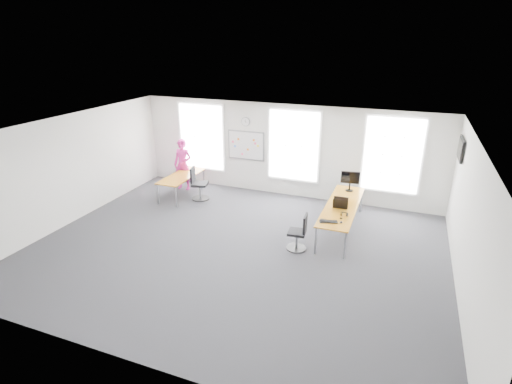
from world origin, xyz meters
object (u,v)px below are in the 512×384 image
at_px(desk_right, 342,207).
at_px(desk_left, 182,177).
at_px(chair_right, 299,234).
at_px(keyboard, 328,222).
at_px(monitor, 350,179).
at_px(chair_left, 198,185).
at_px(headphones, 344,214).
at_px(person, 183,165).

xyz_separation_m(desk_right, desk_left, (-5.34, 0.67, -0.06)).
distance_m(desk_right, chair_right, 1.63).
height_order(desk_right, desk_left, desk_right).
xyz_separation_m(keyboard, monitor, (0.14, 2.29, 0.35)).
distance_m(keyboard, monitor, 2.32).
xyz_separation_m(desk_left, chair_left, (0.63, -0.05, -0.18)).
bearing_deg(desk_left, keyboard, -19.36).
distance_m(desk_left, headphones, 5.67).
relative_size(desk_left, headphones, 10.60).
xyz_separation_m(person, monitor, (5.64, -0.14, 0.23)).
xyz_separation_m(desk_left, keyboard, (5.21, -1.83, 0.12)).
height_order(chair_right, person, person).
bearing_deg(person, chair_right, -31.74).
xyz_separation_m(desk_right, keyboard, (-0.13, -1.16, 0.06)).
bearing_deg(chair_right, keyboard, 105.09).
relative_size(desk_right, chair_left, 2.88).
distance_m(desk_right, chair_left, 4.76).
relative_size(chair_right, person, 0.54).
bearing_deg(person, desk_left, -67.35).
distance_m(chair_right, monitor, 2.74).
distance_m(keyboard, headphones, 0.57).
relative_size(chair_left, headphones, 5.86).
height_order(keyboard, monitor, monitor).
height_order(desk_right, headphones, headphones).
relative_size(desk_left, monitor, 3.25).
relative_size(desk_right, person, 1.76).
distance_m(desk_right, desk_left, 5.38).
distance_m(chair_right, headphones, 1.26).
bearing_deg(monitor, desk_left, 176.94).
xyz_separation_m(chair_right, chair_left, (-3.92, 2.02, 0.06)).
bearing_deg(chair_right, chair_left, -122.52).
height_order(person, monitor, person).
bearing_deg(keyboard, desk_right, 64.77).
height_order(desk_right, keyboard, keyboard).
relative_size(person, keyboard, 4.00).
xyz_separation_m(desk_left, monitor, (5.35, 0.46, 0.46)).
bearing_deg(desk_right, person, 167.30).
relative_size(desk_right, headphones, 16.91).
xyz_separation_m(chair_left, person, (-0.91, 0.65, 0.41)).
relative_size(chair_left, keyboard, 2.44).
height_order(chair_right, keyboard, chair_right).
height_order(chair_right, headphones, chair_right).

